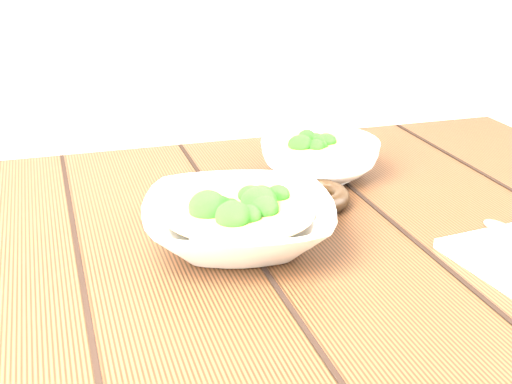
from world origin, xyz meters
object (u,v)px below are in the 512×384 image
Objects in this scene: soup_bowl_front at (239,221)px; soup_bowl_back at (320,157)px; table at (258,318)px; trivet at (312,197)px.

soup_bowl_front is 1.31× the size of soup_bowl_back.
soup_bowl_back reaches higher than table.
soup_bowl_front is at bearing -133.03° from soup_bowl_back.
soup_bowl_front is at bearing -145.32° from trivet.
soup_bowl_back is (0.18, 0.20, -0.00)m from soup_bowl_front.
soup_bowl_front is 2.64× the size of trivet.
soup_bowl_back is (0.15, 0.18, 0.15)m from table.
trivet is at bearing -116.51° from soup_bowl_back.
table is 11.57× the size of trivet.
soup_bowl_front is at bearing -150.92° from table.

